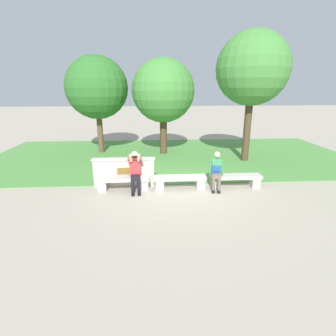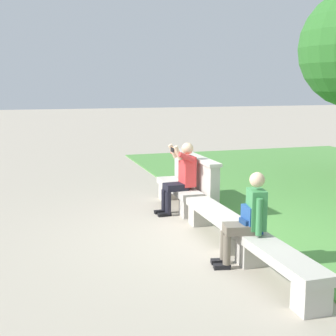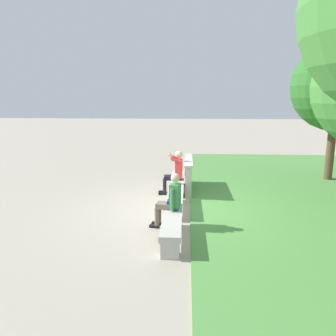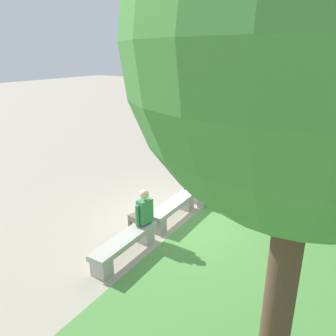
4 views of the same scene
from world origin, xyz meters
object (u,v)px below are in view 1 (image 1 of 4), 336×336
at_px(tree_behind_wall, 97,88).
at_px(tree_right_background, 252,69).
at_px(bench_main, 123,182).
at_px(bench_mid, 235,179).
at_px(backpack, 216,170).
at_px(bench_near, 180,180).
at_px(person_photographer, 135,169).
at_px(tree_left_background, 163,91).
at_px(person_distant, 217,170).

distance_m(tree_behind_wall, tree_right_background, 7.28).
relative_size(bench_main, bench_mid, 1.00).
bearing_deg(backpack, bench_mid, 0.87).
relative_size(bench_near, tree_right_background, 0.31).
bearing_deg(tree_right_background, bench_mid, -114.14).
distance_m(person_photographer, tree_left_background, 5.62).
height_order(bench_near, tree_right_background, tree_right_background).
bearing_deg(bench_mid, bench_near, 180.00).
distance_m(bench_main, tree_left_background, 5.85).
distance_m(person_photographer, backpack, 2.69).
bearing_deg(person_distant, bench_near, 176.94).
relative_size(bench_near, bench_mid, 1.00).
height_order(bench_mid, tree_right_background, tree_right_background).
xyz_separation_m(bench_main, tree_left_background, (1.56, 4.89, 2.82)).
bearing_deg(person_photographer, bench_main, 169.28).
relative_size(bench_main, tree_left_background, 0.38).
bearing_deg(bench_mid, bench_main, 180.00).
height_order(person_photographer, tree_behind_wall, tree_behind_wall).
bearing_deg(tree_right_background, tree_left_background, 157.08).
xyz_separation_m(person_photographer, person_distant, (2.70, 0.01, -0.06)).
distance_m(bench_main, backpack, 3.12).
bearing_deg(tree_left_background, bench_main, -107.74).
height_order(bench_near, person_distant, person_distant).
bearing_deg(tree_behind_wall, tree_right_background, -16.22).
bearing_deg(person_distant, tree_behind_wall, 131.51).
distance_m(bench_main, tree_right_background, 7.26).
relative_size(tree_behind_wall, tree_right_background, 0.86).
height_order(bench_main, bench_mid, same).
height_order(bench_main, backpack, backpack).
bearing_deg(person_distant, person_photographer, -179.73).
xyz_separation_m(person_photographer, tree_right_background, (4.87, 3.39, 3.28)).
bearing_deg(tree_left_background, bench_near, -86.09).
bearing_deg(backpack, person_distant, -78.81).
xyz_separation_m(bench_near, tree_right_background, (3.38, 3.32, 3.73)).
height_order(person_photographer, tree_right_background, tree_right_background).
height_order(bench_mid, tree_left_background, tree_left_background).
height_order(bench_mid, tree_behind_wall, tree_behind_wall).
bearing_deg(bench_near, person_photographer, -177.02).
bearing_deg(tree_behind_wall, person_distant, -48.49).
bearing_deg(tree_right_background, bench_near, -135.58).
relative_size(bench_main, tree_right_background, 0.31).
bearing_deg(tree_right_background, tree_behind_wall, 163.78).
bearing_deg(bench_near, bench_mid, 0.00).
height_order(bench_near, person_photographer, person_photographer).
bearing_deg(tree_left_background, tree_behind_wall, 172.07).
distance_m(bench_mid, tree_behind_wall, 8.20).
height_order(person_photographer, backpack, person_photographer).
distance_m(person_distant, tree_left_background, 5.73).
bearing_deg(bench_near, person_distant, -3.06).
xyz_separation_m(person_photographer, tree_behind_wall, (-2.08, 5.42, 2.52)).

